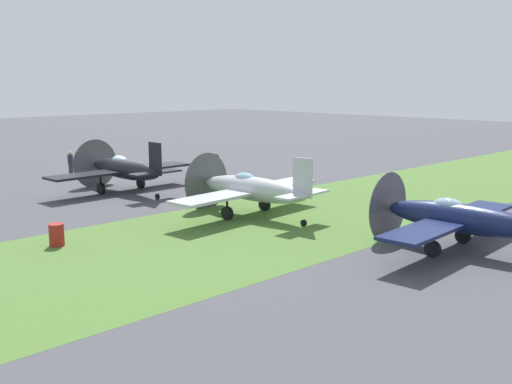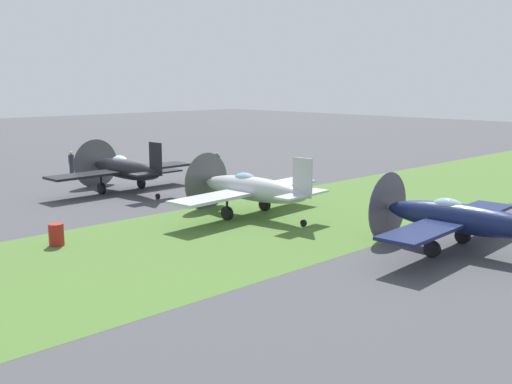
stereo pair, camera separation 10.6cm
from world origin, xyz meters
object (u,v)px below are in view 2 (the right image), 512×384
(airplane_trail, at_px, (457,218))
(ground_crew_mechanic, at_px, (217,164))
(airplane_wingman, at_px, (251,189))
(ground_crew_chief, at_px, (71,163))
(fuel_drum, at_px, (56,235))
(airplane_lead, at_px, (124,169))

(airplane_trail, height_order, ground_crew_mechanic, airplane_trail)
(airplane_wingman, distance_m, ground_crew_chief, 18.15)
(fuel_drum, bearing_deg, airplane_lead, 45.23)
(ground_crew_mechanic, distance_m, fuel_drum, 18.73)
(airplane_wingman, height_order, airplane_trail, airplane_wingman)
(ground_crew_chief, bearing_deg, fuel_drum, 21.63)
(airplane_wingman, bearing_deg, fuel_drum, 166.09)
(ground_crew_chief, xyz_separation_m, fuel_drum, (-9.24, -16.63, -0.46))
(airplane_lead, bearing_deg, fuel_drum, -136.47)
(airplane_trail, height_order, fuel_drum, airplane_trail)
(ground_crew_chief, relative_size, fuel_drum, 1.92)
(airplane_lead, relative_size, airplane_wingman, 1.01)
(ground_crew_chief, distance_m, fuel_drum, 19.03)
(ground_crew_chief, bearing_deg, airplane_trail, 53.74)
(airplane_lead, bearing_deg, airplane_trail, -85.44)
(airplane_lead, height_order, ground_crew_mechanic, airplane_lead)
(airplane_lead, bearing_deg, ground_crew_chief, 83.24)
(airplane_lead, height_order, airplane_wingman, airplane_lead)
(airplane_wingman, distance_m, ground_crew_mechanic, 12.78)
(airplane_trail, bearing_deg, ground_crew_mechanic, 71.65)
(airplane_trail, bearing_deg, fuel_drum, 129.46)
(airplane_trail, bearing_deg, ground_crew_chief, 89.65)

